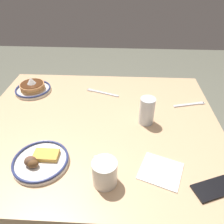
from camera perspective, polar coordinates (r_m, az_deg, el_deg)
The scene contains 10 objects.
ground_plane at distance 1.63m, azimuth -2.54°, elevation -22.97°, with size 6.00×6.00×0.00m, color #616253.
dining_table at distance 1.13m, azimuth -3.40°, elevation -6.06°, with size 1.17×0.98×0.72m.
plate_near_main at distance 1.38m, azimuth -19.79°, elevation 5.89°, with size 0.21×0.21×0.09m.
plate_center_pancakes at distance 0.92m, azimuth -18.08°, elevation -11.88°, with size 0.22×0.22×0.05m.
coffee_mug at distance 0.79m, azimuth -2.02°, elevation -15.22°, with size 0.10×0.11×0.10m.
drinking_glass at distance 1.05m, azimuth 8.99°, elevation -0.01°, with size 0.07×0.07×0.13m.
cell_phone at distance 0.89m, azimuth 24.76°, elevation -17.54°, with size 0.14×0.07×0.01m, color black.
paper_napkin at distance 0.88m, azimuth 12.47°, elevation -14.64°, with size 0.15×0.14×0.00m, color white.
fork_near at distance 1.29m, azimuth -2.50°, elevation 5.01°, with size 0.19×0.08×0.01m.
fork_far at distance 1.26m, azimuth 19.34°, elevation 1.85°, with size 0.18×0.06×0.01m.
Camera 1 is at (-0.11, 0.83, 1.39)m, focal length 35.37 mm.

